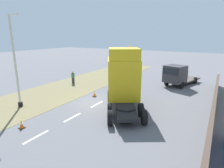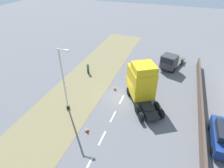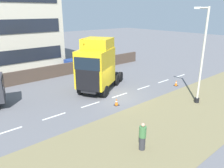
% 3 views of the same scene
% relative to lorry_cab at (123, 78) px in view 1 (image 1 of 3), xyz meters
% --- Properties ---
extents(ground_plane, '(120.00, 120.00, 0.00)m').
position_rel_lorry_cab_xyz_m(ground_plane, '(-2.09, -0.27, -2.47)').
color(ground_plane, slate).
rests_on(ground_plane, ground).
extents(grass_verge, '(7.00, 44.00, 0.01)m').
position_rel_lorry_cab_xyz_m(grass_verge, '(-8.09, -0.27, -2.46)').
color(grass_verge, olive).
rests_on(grass_verge, ground).
extents(lane_markings, '(0.16, 21.00, 0.00)m').
position_rel_lorry_cab_xyz_m(lane_markings, '(-2.09, -0.97, -2.47)').
color(lane_markings, white).
rests_on(lane_markings, ground).
extents(boundary_wall, '(0.25, 24.00, 1.42)m').
position_rel_lorry_cab_xyz_m(boundary_wall, '(6.91, -0.27, -1.76)').
color(boundary_wall, '#4C3D33').
rests_on(boundary_wall, ground).
extents(lorry_cab, '(5.48, 6.72, 5.08)m').
position_rel_lorry_cab_xyz_m(lorry_cab, '(0.00, 0.00, 0.00)').
color(lorry_cab, black).
rests_on(lorry_cab, ground).
extents(flatbed_truck, '(3.73, 6.12, 2.55)m').
position_rel_lorry_cab_xyz_m(flatbed_truck, '(2.63, 8.92, -1.12)').
color(flatbed_truck, '#333338').
rests_on(flatbed_truck, ground).
extents(lamp_post, '(1.31, 0.37, 7.54)m').
position_rel_lorry_cab_xyz_m(lamp_post, '(-7.37, -4.72, 0.96)').
color(lamp_post, black).
rests_on(lamp_post, ground).
extents(pedestrian, '(0.39, 0.39, 1.62)m').
position_rel_lorry_cab_xyz_m(pedestrian, '(-8.87, 3.58, -1.68)').
color(pedestrian, '#333338').
rests_on(pedestrian, ground).
extents(traffic_cone_lead, '(0.36, 0.36, 0.58)m').
position_rel_lorry_cab_xyz_m(traffic_cone_lead, '(-3.82, -7.10, -2.19)').
color(traffic_cone_lead, black).
rests_on(traffic_cone_lead, ground).
extents(traffic_cone_trailing, '(0.36, 0.36, 0.58)m').
position_rel_lorry_cab_xyz_m(traffic_cone_trailing, '(-3.54, 0.72, -2.19)').
color(traffic_cone_trailing, black).
rests_on(traffic_cone_trailing, ground).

